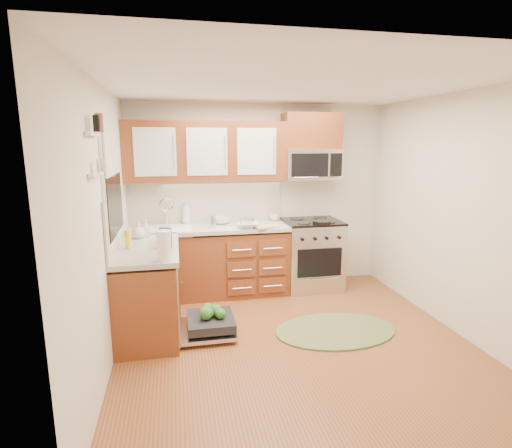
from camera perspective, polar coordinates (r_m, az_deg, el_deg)
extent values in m
plane|color=brown|center=(4.28, 5.36, -16.14)|extent=(3.50, 3.50, 0.00)
plane|color=white|center=(3.83, 6.10, 19.20)|extent=(3.50, 3.50, 0.00)
cube|color=beige|center=(5.54, 0.38, 3.91)|extent=(3.50, 0.04, 2.50)
cube|color=beige|center=(2.31, 18.70, -7.69)|extent=(3.50, 0.04, 2.50)
cube|color=beige|center=(3.75, -20.80, -0.54)|extent=(0.04, 3.50, 2.50)
cube|color=beige|center=(4.68, 26.64, 1.27)|extent=(0.04, 3.50, 2.50)
cube|color=#5C3014|center=(5.32, -6.66, -5.59)|extent=(2.05, 0.60, 0.85)
cube|color=#5C3014|center=(4.44, -15.09, -9.44)|extent=(0.60, 1.25, 0.85)
cube|color=#B0AAA1|center=(5.19, -6.77, -0.61)|extent=(2.07, 0.64, 0.05)
cube|color=#B0AAA1|center=(4.30, -15.29, -3.51)|extent=(0.64, 1.27, 0.05)
cube|color=beige|center=(5.43, -7.11, 3.24)|extent=(2.05, 0.02, 0.57)
cube|color=beige|center=(4.26, -19.46, 0.39)|extent=(0.02, 1.25, 0.57)
cube|color=#5C3014|center=(5.50, 7.91, 12.99)|extent=(0.76, 0.35, 0.47)
cube|color=white|center=(4.16, -19.79, 9.42)|extent=(0.02, 0.96, 0.40)
cube|color=white|center=(3.33, -22.23, 11.82)|extent=(0.04, 0.40, 0.03)
cube|color=white|center=(3.33, -21.84, 6.67)|extent=(0.04, 0.40, 0.03)
cylinder|color=black|center=(5.24, 9.35, 0.23)|extent=(0.24, 0.24, 0.04)
cylinder|color=silver|center=(5.15, -1.31, 0.31)|extent=(0.25, 0.25, 0.11)
cube|color=tan|center=(5.08, 1.46, -0.39)|extent=(0.35, 0.28, 0.02)
cylinder|color=silver|center=(5.08, -6.27, 0.32)|extent=(0.11, 0.11, 0.15)
cylinder|color=white|center=(3.72, -13.02, -3.07)|extent=(0.15, 0.15, 0.28)
cylinder|color=yellow|center=(4.26, -17.82, -2.12)|extent=(0.06, 0.06, 0.19)
cylinder|color=red|center=(3.97, -12.92, -2.53)|extent=(0.08, 0.08, 0.23)
cube|color=brown|center=(4.19, -12.83, -2.47)|extent=(0.14, 0.10, 0.13)
cube|color=#2257A0|center=(4.37, -12.79, -1.59)|extent=(0.13, 0.10, 0.18)
imported|color=#999999|center=(5.06, -1.23, -0.19)|extent=(0.32, 0.32, 0.07)
imported|color=#999999|center=(5.34, -5.08, 0.51)|extent=(0.30, 0.30, 0.09)
imported|color=#999999|center=(5.52, 2.65, 0.96)|extent=(0.16, 0.16, 0.10)
imported|color=#999999|center=(5.38, -9.95, 1.68)|extent=(0.16, 0.16, 0.31)
imported|color=#999999|center=(4.71, -15.52, -0.63)|extent=(0.11, 0.11, 0.20)
imported|color=#999999|center=(4.68, -16.48, -0.87)|extent=(0.16, 0.16, 0.19)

